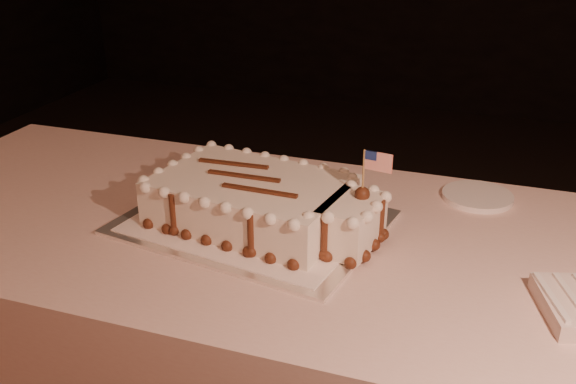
% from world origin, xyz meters
% --- Properties ---
extents(cake_board, '(0.59, 0.48, 0.01)m').
position_xyz_m(cake_board, '(-0.30, 0.60, 0.75)').
color(cake_board, white).
rests_on(cake_board, banquet_table).
extents(doily, '(0.52, 0.43, 0.00)m').
position_xyz_m(doily, '(-0.30, 0.60, 0.76)').
color(doily, white).
rests_on(doily, cake_board).
extents(sheet_cake, '(0.52, 0.34, 0.20)m').
position_xyz_m(sheet_cake, '(-0.28, 0.60, 0.81)').
color(sheet_cake, white).
rests_on(sheet_cake, doily).
extents(side_plate, '(0.16, 0.16, 0.01)m').
position_xyz_m(side_plate, '(0.14, 0.89, 0.76)').
color(side_plate, white).
rests_on(side_plate, banquet_table).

